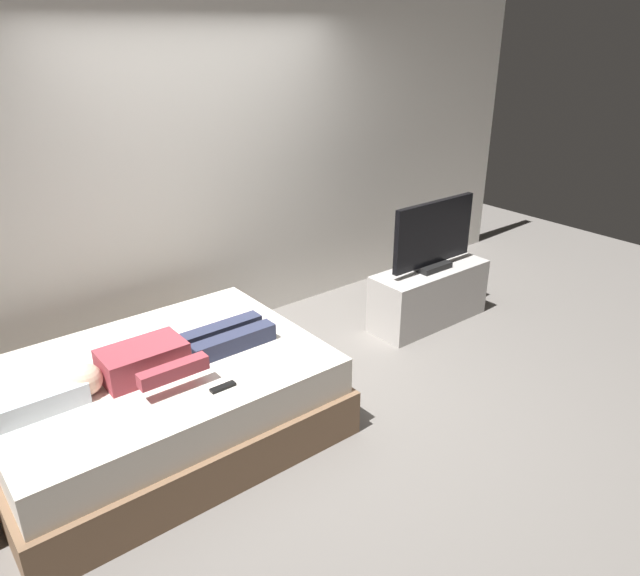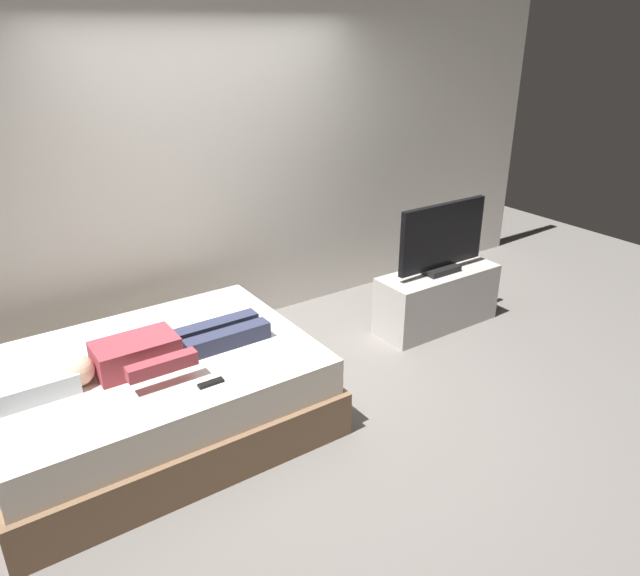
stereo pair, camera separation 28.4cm
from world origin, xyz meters
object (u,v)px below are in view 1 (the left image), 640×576
at_px(pillow, 35,395).
at_px(remote, 223,387).
at_px(tv_stand, 429,295).
at_px(bed, 161,402).
at_px(tv, 433,237).
at_px(person, 165,356).

bearing_deg(pillow, remote, -29.59).
xyz_separation_m(remote, tv_stand, (2.35, 0.56, -0.30)).
distance_m(remote, tv_stand, 2.43).
xyz_separation_m(bed, tv, (2.53, 0.07, 0.52)).
xyz_separation_m(person, tv_stand, (2.50, 0.16, -0.37)).
xyz_separation_m(bed, person, (0.03, -0.09, 0.36)).
height_order(pillow, tv, tv).
relative_size(person, tv, 1.43).
distance_m(bed, remote, 0.59).
distance_m(pillow, tv_stand, 3.23).
bearing_deg(remote, tv, 13.47).
height_order(remote, tv, tv).
bearing_deg(bed, tv_stand, 1.64).
xyz_separation_m(bed, tv_stand, (2.53, 0.07, -0.01)).
xyz_separation_m(tv_stand, tv, (0.00, 0.00, 0.53)).
bearing_deg(person, pillow, 173.18).
bearing_deg(remote, person, 110.47).
relative_size(bed, tv_stand, 1.82).
bearing_deg(tv, pillow, -178.71).
height_order(person, tv, tv).
distance_m(bed, tv_stand, 2.53).
xyz_separation_m(pillow, remote, (0.86, -0.49, -0.05)).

